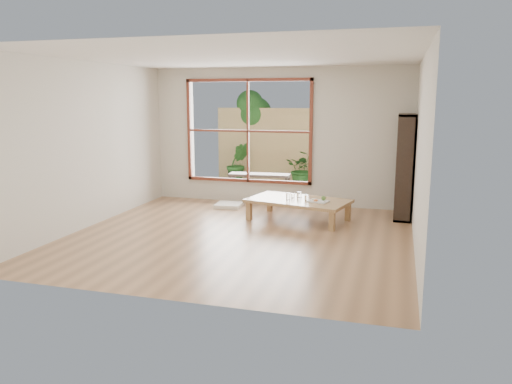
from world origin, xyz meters
TOP-DOWN VIEW (x-y plane):
  - ground at (0.00, 0.00)m, footprint 5.00×5.00m
  - low_table at (0.65, 1.20)m, footprint 1.81×1.27m
  - floor_cushion at (-0.82, 1.87)m, footprint 0.51×0.51m
  - bookshelf at (2.34, 1.88)m, footprint 0.28×0.80m
  - glass_tall at (0.49, 1.12)m, footprint 0.07×0.07m
  - glass_mid at (0.80, 1.16)m, footprint 0.07×0.07m
  - glass_short at (0.63, 1.36)m, footprint 0.08×0.08m
  - glass_small at (0.54, 1.30)m, footprint 0.06×0.06m
  - food_tray at (1.02, 1.09)m, footprint 0.37×0.31m
  - deck at (-0.60, 3.56)m, footprint 2.80×2.00m
  - garden_bench at (-0.62, 3.30)m, footprint 1.32×0.46m
  - bamboo_fence at (-0.60, 4.56)m, footprint 2.80×0.06m
  - shrub_right at (0.17, 4.21)m, footprint 0.84×0.75m
  - shrub_left at (-1.40, 4.21)m, footprint 0.66×0.61m
  - garden_tree at (-1.28, 4.86)m, footprint 1.04×0.85m

SIDE VIEW (x-z plane):
  - ground at x=0.00m, z-range 0.00..0.00m
  - deck at x=-0.60m, z-range -0.03..0.03m
  - floor_cushion at x=-0.82m, z-range 0.00..0.07m
  - low_table at x=0.65m, z-range 0.14..0.50m
  - garden_bench at x=-0.62m, z-range 0.17..0.58m
  - food_tray at x=1.02m, z-range 0.33..0.43m
  - glass_small at x=0.54m, z-range 0.36..0.43m
  - glass_mid at x=0.80m, z-range 0.36..0.46m
  - glass_short at x=0.63m, z-range 0.36..0.46m
  - glass_tall at x=0.49m, z-range 0.36..0.48m
  - shrub_right at x=0.17m, z-range 0.03..0.87m
  - shrub_left at x=-1.40m, z-range 0.02..1.00m
  - bookshelf at x=2.34m, z-range 0.00..1.77m
  - bamboo_fence at x=-0.60m, z-range 0.00..1.80m
  - garden_tree at x=-1.28m, z-range 0.52..2.74m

